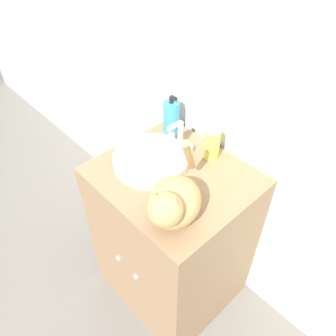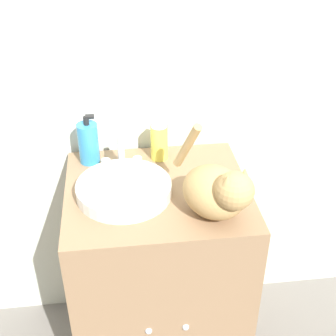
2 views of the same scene
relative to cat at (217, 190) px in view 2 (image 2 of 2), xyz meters
name	(u,v)px [view 2 (image 2 of 2)]	position (x,y,z in m)	size (l,w,h in m)	color
wall_back	(146,37)	(-0.17, 0.48, 0.32)	(6.00, 0.05, 2.50)	silver
vanity_cabinet	(158,277)	(-0.17, 0.16, -0.51)	(0.62, 0.56, 0.83)	#8C6B4C
sink_basin	(124,189)	(-0.28, 0.14, -0.07)	(0.31, 0.31, 0.04)	silver
faucet	(121,154)	(-0.28, 0.30, -0.03)	(0.14, 0.09, 0.14)	silver
cat	(217,190)	(0.00, 0.00, 0.00)	(0.25, 0.35, 0.27)	tan
soap_bottle	(88,143)	(-0.39, 0.36, -0.01)	(0.07, 0.07, 0.19)	#338CCC
spray_bottle	(159,139)	(-0.14, 0.36, -0.01)	(0.06, 0.06, 0.17)	#EADB4C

